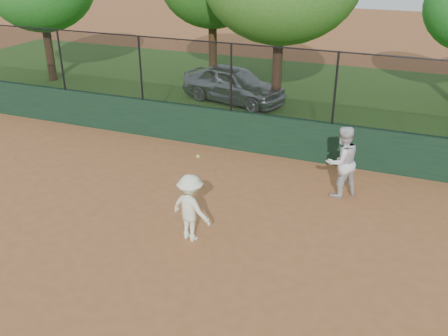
% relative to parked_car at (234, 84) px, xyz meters
% --- Properties ---
extents(ground, '(80.00, 80.00, 0.00)m').
position_rel_parked_car_xyz_m(ground, '(2.08, -10.41, -0.71)').
color(ground, '#A15D33').
rests_on(ground, ground).
extents(back_wall, '(26.00, 0.20, 1.20)m').
position_rel_parked_car_xyz_m(back_wall, '(2.08, -4.41, -0.11)').
color(back_wall, '#16321F').
rests_on(back_wall, ground).
extents(grass_strip, '(36.00, 12.00, 0.01)m').
position_rel_parked_car_xyz_m(grass_strip, '(2.08, 1.59, -0.70)').
color(grass_strip, '#285019').
rests_on(grass_strip, ground).
extents(parked_car, '(4.43, 2.63, 1.41)m').
position_rel_parked_car_xyz_m(parked_car, '(0.00, 0.00, 0.00)').
color(parked_car, '#9DA2A6').
rests_on(parked_car, ground).
extents(player_second, '(1.12, 1.11, 1.82)m').
position_rel_parked_car_xyz_m(player_second, '(5.19, -6.23, 0.20)').
color(player_second, silver).
rests_on(player_second, ground).
extents(player_main, '(1.09, 0.80, 2.16)m').
position_rel_parked_car_xyz_m(player_main, '(2.61, -9.41, 0.04)').
color(player_main, white).
rests_on(player_main, ground).
extents(fence_assembly, '(26.00, 0.06, 2.00)m').
position_rel_parked_car_xyz_m(fence_assembly, '(2.05, -4.41, 1.53)').
color(fence_assembly, black).
rests_on(fence_assembly, back_wall).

